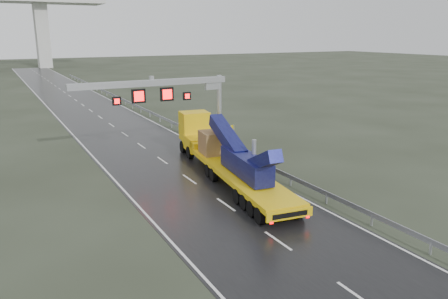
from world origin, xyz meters
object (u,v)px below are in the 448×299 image
sign_gantry (174,95)px  striped_barrier (220,147)px  exit_sign_pair (229,133)px  heavy_haul_truck (220,151)px

sign_gantry → striped_barrier: bearing=-24.9°
exit_sign_pair → striped_barrier: exit_sign_pair is taller
heavy_haul_truck → exit_sign_pair: heavy_haul_truck is taller
exit_sign_pair → striped_barrier: (-1.10, -0.17, -1.23)m
heavy_haul_truck → exit_sign_pair: size_ratio=8.12×
heavy_haul_truck → exit_sign_pair: (4.03, 5.77, -0.08)m
sign_gantry → heavy_haul_truck: size_ratio=0.74×
exit_sign_pair → sign_gantry: bearing=143.0°
sign_gantry → heavy_haul_truck: (0.96, -7.41, -3.80)m
sign_gantry → striped_barrier: (3.90, -1.81, -5.10)m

